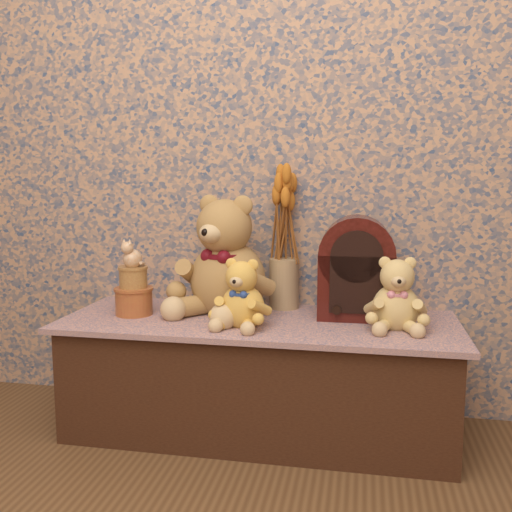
# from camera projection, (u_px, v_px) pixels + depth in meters

# --- Properties ---
(display_shelf) EXTENTS (1.43, 0.55, 0.43)m
(display_shelf) POSITION_uv_depth(u_px,v_px,m) (259.00, 375.00, 2.08)
(display_shelf) COLOR #394474
(display_shelf) RESTS_ON ground
(teddy_large) EXTENTS (0.51, 0.56, 0.48)m
(teddy_large) POSITION_uv_depth(u_px,v_px,m) (228.00, 250.00, 2.13)
(teddy_large) COLOR olive
(teddy_large) RESTS_ON display_shelf
(teddy_medium) EXTENTS (0.24, 0.27, 0.25)m
(teddy_medium) POSITION_uv_depth(u_px,v_px,m) (243.00, 290.00, 1.95)
(teddy_medium) COLOR gold
(teddy_medium) RESTS_ON display_shelf
(teddy_small) EXTENTS (0.22, 0.26, 0.27)m
(teddy_small) POSITION_uv_depth(u_px,v_px,m) (396.00, 290.00, 1.92)
(teddy_small) COLOR tan
(teddy_small) RESTS_ON display_shelf
(cathedral_radio) EXTENTS (0.27, 0.20, 0.37)m
(cathedral_radio) POSITION_uv_depth(u_px,v_px,m) (356.00, 267.00, 2.06)
(cathedral_radio) COLOR #340E09
(cathedral_radio) RESTS_ON display_shelf
(ceramic_vase) EXTENTS (0.14, 0.14, 0.20)m
(ceramic_vase) POSITION_uv_depth(u_px,v_px,m) (284.00, 283.00, 2.22)
(ceramic_vase) COLOR tan
(ceramic_vase) RESTS_ON display_shelf
(dried_stalks) EXTENTS (0.25, 0.25, 0.45)m
(dried_stalks) POSITION_uv_depth(u_px,v_px,m) (285.00, 201.00, 2.17)
(dried_stalks) COLOR #C66D1F
(dried_stalks) RESTS_ON ceramic_vase
(biscuit_tin_lower) EXTENTS (0.17, 0.17, 0.10)m
(biscuit_tin_lower) POSITION_uv_depth(u_px,v_px,m) (134.00, 301.00, 2.12)
(biscuit_tin_lower) COLOR #B47E34
(biscuit_tin_lower) RESTS_ON display_shelf
(biscuit_tin_upper) EXTENTS (0.11, 0.11, 0.08)m
(biscuit_tin_upper) POSITION_uv_depth(u_px,v_px,m) (133.00, 278.00, 2.10)
(biscuit_tin_upper) COLOR tan
(biscuit_tin_upper) RESTS_ON biscuit_tin_lower
(cat_figurine) EXTENTS (0.11, 0.11, 0.11)m
(cat_figurine) POSITION_uv_depth(u_px,v_px,m) (132.00, 253.00, 2.09)
(cat_figurine) COLOR silver
(cat_figurine) RESTS_ON biscuit_tin_upper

